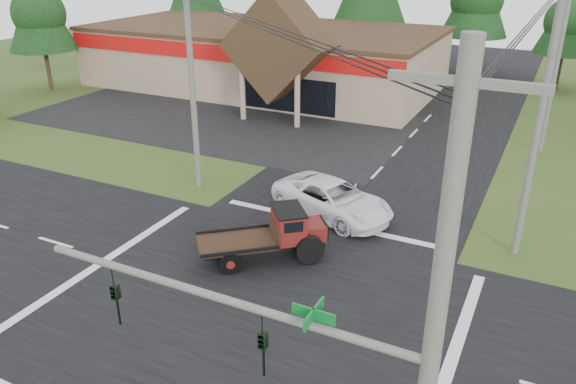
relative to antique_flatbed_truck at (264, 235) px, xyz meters
The scene contains 13 objects.
ground 3.34m from the antique_flatbed_truck, 66.79° to the right, with size 120.00×120.00×0.00m, color #2C4518.
road_ns 3.33m from the antique_flatbed_truck, 66.79° to the right, with size 12.00×120.00×0.02m, color black.
road_ew 3.33m from the antique_flatbed_truck, 66.79° to the right, with size 120.00×12.00×0.02m, color black.
parking_apron 20.57m from the antique_flatbed_truck, 128.39° to the left, with size 28.00×14.00×0.02m, color black.
cvs_building 30.39m from the antique_flatbed_truck, 118.47° to the left, with size 30.40×18.20×9.19m.
utility_pole_nr 14.32m from the antique_flatbed_truck, 49.94° to the right, with size 2.00×0.30×11.00m.
utility_pole_nw 9.49m from the antique_flatbed_truck, 142.94° to the left, with size 2.00×0.30×10.50m.
utility_pole_ne 11.60m from the antique_flatbed_truck, 28.90° to the left, with size 2.00×0.30×11.50m.
utility_pole_n 21.72m from the antique_flatbed_truck, 64.18° to the left, with size 2.00×0.30×11.20m.
tree_row_e 38.55m from the antique_flatbed_truck, 76.01° to the left, with size 5.04×5.04×9.09m.
tree_side_w 35.64m from the antique_flatbed_truck, 150.92° to the left, with size 5.60×5.60×10.10m.
antique_flatbed_truck is the anchor object (origin of this frame).
white_pickup 5.10m from the antique_flatbed_truck, 78.82° to the left, with size 2.81×6.10×1.70m, color white.
Camera 1 is at (8.57, -14.66, 11.98)m, focal length 35.00 mm.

